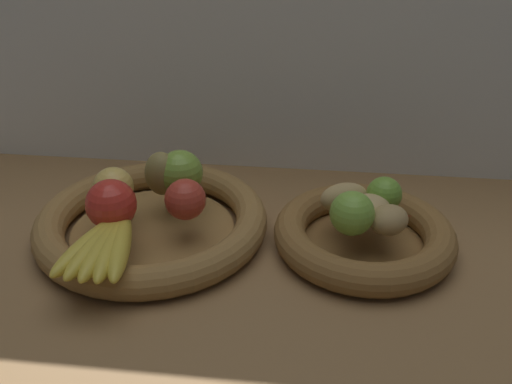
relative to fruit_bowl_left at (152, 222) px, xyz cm
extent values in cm
cube|color=olive|center=(19.62, -1.29, -3.87)|extent=(140.00, 90.00, 3.00)
cube|color=silver|center=(19.62, 28.71, 25.13)|extent=(140.00, 3.00, 55.00)
cylinder|color=olive|center=(0.00, 0.00, -1.87)|extent=(27.06, 27.06, 1.00)
torus|color=olive|center=(0.00, 0.00, 0.18)|extent=(38.11, 38.11, 5.11)
cylinder|color=brown|center=(34.56, 0.00, -1.87)|extent=(19.39, 19.39, 1.00)
torus|color=brown|center=(34.56, 0.00, 0.18)|extent=(28.76, 28.76, 5.11)
sphere|color=#7AA338|center=(3.83, 5.54, 6.57)|extent=(7.66, 7.66, 7.66)
sphere|color=#DBB756|center=(-6.00, 0.28, 6.01)|extent=(6.55, 6.55, 6.55)
sphere|color=#B73828|center=(6.47, -2.29, 5.99)|extent=(6.51, 6.51, 6.51)
sphere|color=red|center=(-4.02, -6.09, 6.60)|extent=(7.72, 7.72, 7.72)
ellipsoid|color=olive|center=(0.85, 4.80, 6.57)|extent=(6.90, 6.62, 7.65)
ellipsoid|color=gold|center=(-4.76, -13.15, 4.29)|extent=(7.56, 17.22, 3.09)
ellipsoid|color=gold|center=(-3.72, -13.37, 4.29)|extent=(5.54, 17.29, 3.09)
ellipsoid|color=gold|center=(-2.65, -13.46, 4.29)|extent=(3.44, 17.08, 3.09)
ellipsoid|color=gold|center=(-1.58, -13.41, 4.29)|extent=(4.88, 17.25, 3.09)
ellipsoid|color=gold|center=(-0.52, -13.23, 4.29)|extent=(6.92, 17.27, 3.09)
sphere|color=brown|center=(-2.48, -4.95, 4.29)|extent=(2.78, 2.78, 2.78)
ellipsoid|color=tan|center=(34.56, 0.00, 4.86)|extent=(9.61, 8.92, 4.24)
ellipsoid|color=#A38451|center=(37.64, -3.07, 4.96)|extent=(7.98, 7.76, 4.45)
ellipsoid|color=tan|center=(31.11, 2.69, 5.13)|extent=(9.10, 7.34, 4.79)
sphere|color=#7AAD3D|center=(32.08, -3.72, 6.11)|extent=(6.73, 6.73, 6.73)
sphere|color=#6B9E33|center=(37.46, 3.72, 5.58)|extent=(5.68, 5.68, 5.68)
cone|color=red|center=(36.64, 0.93, 3.57)|extent=(10.28, 1.97, 1.66)
camera|label=1|loc=(25.94, -74.56, 48.22)|focal=38.50mm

